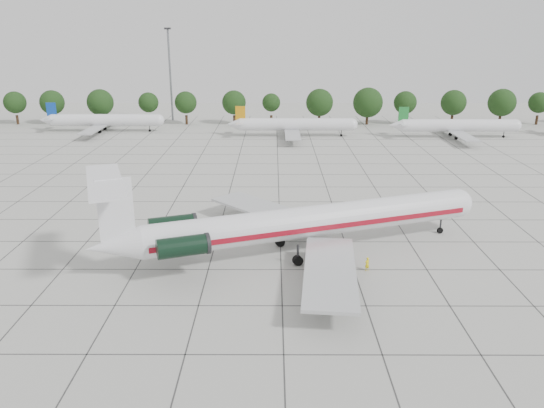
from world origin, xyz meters
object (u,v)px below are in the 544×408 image
at_px(bg_airliner_c, 295,125).
at_px(bg_airliner_d, 458,126).
at_px(floodlight_mast, 170,69).
at_px(main_airliner, 294,223).
at_px(ground_crew, 367,264).
at_px(bg_airliner_b, 104,120).

bearing_deg(bg_airliner_c, bg_airliner_d, -1.96).
xyz_separation_m(bg_airliner_c, bg_airliner_d, (39.20, -1.34, 0.00)).
bearing_deg(floodlight_mast, bg_airliner_c, -35.36).
xyz_separation_m(main_airliner, bg_airliner_c, (2.79, 71.49, -0.99)).
height_order(ground_crew, floodlight_mast, floodlight_mast).
relative_size(ground_crew, bg_airliner_d, 0.06).
distance_m(bg_airliner_c, bg_airliner_d, 39.22).
xyz_separation_m(ground_crew, floodlight_mast, (-39.36, 100.21, 13.50)).
height_order(main_airliner, ground_crew, main_airliner).
relative_size(bg_airliner_c, floodlight_mast, 1.11).
height_order(bg_airliner_b, floodlight_mast, floodlight_mast).
relative_size(bg_airliner_b, bg_airliner_d, 1.00).
bearing_deg(bg_airliner_d, ground_crew, -114.64).
bearing_deg(ground_crew, floodlight_mast, -94.96).
distance_m(main_airliner, ground_crew, 9.47).
xyz_separation_m(main_airliner, bg_airliner_b, (-45.60, 77.79, -0.99)).
xyz_separation_m(bg_airliner_b, floodlight_mast, (14.05, 18.07, 11.37)).
distance_m(bg_airliner_c, floodlight_mast, 43.62).
xyz_separation_m(ground_crew, bg_airliner_c, (-5.02, 75.84, 2.13)).
bearing_deg(ground_crew, main_airliner, -55.54).
bearing_deg(bg_airliner_c, ground_crew, -86.21).
distance_m(main_airliner, bg_airliner_c, 71.55).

